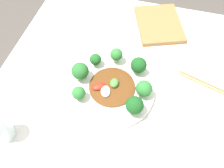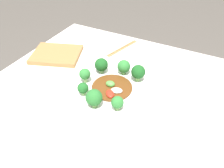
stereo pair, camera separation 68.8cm
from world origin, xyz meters
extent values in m
plane|color=#4C4742|center=(0.00, 0.00, 0.00)|extent=(8.00, 8.00, 0.00)
cube|color=silver|center=(0.00, 0.00, 0.38)|extent=(0.95, 0.90, 0.76)
cylinder|color=white|center=(0.04, -0.02, 0.77)|extent=(0.30, 0.30, 0.02)
cylinder|color=#89B76B|center=(-0.05, 0.06, 0.79)|extent=(0.02, 0.02, 0.02)
sphere|color=#19511E|center=(-0.05, 0.06, 0.82)|extent=(0.06, 0.06, 0.06)
cylinder|color=#7AAD5B|center=(0.02, -0.13, 0.79)|extent=(0.02, 0.02, 0.02)
sphere|color=#286B2D|center=(0.02, -0.13, 0.83)|extent=(0.06, 0.06, 0.06)
cylinder|color=#7AAD5B|center=(0.04, 0.09, 0.79)|extent=(0.02, 0.02, 0.01)
sphere|color=#2D7533|center=(0.04, 0.09, 0.82)|extent=(0.05, 0.05, 0.05)
cylinder|color=#89B76B|center=(0.10, -0.11, 0.79)|extent=(0.02, 0.02, 0.02)
sphere|color=#2D7533|center=(0.10, -0.11, 0.82)|extent=(0.04, 0.04, 0.04)
cylinder|color=#89B76B|center=(-0.04, -0.10, 0.79)|extent=(0.01, 0.01, 0.01)
sphere|color=#1E5B23|center=(-0.04, -0.10, 0.82)|extent=(0.04, 0.04, 0.04)
cylinder|color=#7AAD5B|center=(0.11, 0.07, 0.80)|extent=(0.02, 0.02, 0.02)
sphere|color=#19511E|center=(0.11, 0.07, 0.83)|extent=(0.06, 0.06, 0.06)
cylinder|color=#89B76B|center=(-0.08, -0.03, 0.80)|extent=(0.02, 0.02, 0.02)
sphere|color=#2D7533|center=(-0.08, -0.03, 0.82)|extent=(0.05, 0.05, 0.05)
cylinder|color=#5B3314|center=(0.04, -0.02, 0.79)|extent=(0.16, 0.16, 0.01)
ellipsoid|color=red|center=(0.05, -0.06, 0.80)|extent=(0.05, 0.05, 0.01)
ellipsoid|color=#4C933D|center=(0.03, -0.01, 0.80)|extent=(0.04, 0.03, 0.02)
ellipsoid|color=silver|center=(0.06, -0.03, 0.80)|extent=(0.05, 0.04, 0.01)
cylinder|color=#AD7F4C|center=(-0.08, 0.31, 0.77)|extent=(0.07, 0.21, 0.01)
cylinder|color=#AD7F4C|center=(-0.07, 0.31, 0.77)|extent=(0.07, 0.21, 0.01)
cube|color=olive|center=(-0.33, 0.10, 0.77)|extent=(0.28, 0.25, 0.02)
camera|label=1|loc=(0.41, 0.08, 1.43)|focal=35.00mm
camera|label=2|loc=(0.33, -0.59, 1.34)|focal=35.00mm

